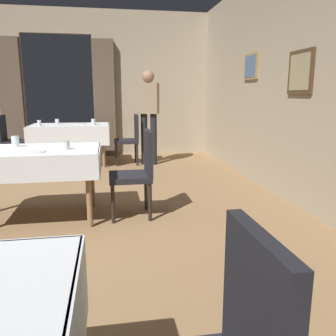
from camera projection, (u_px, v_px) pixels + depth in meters
name	position (u px, v px, depth m)	size (l,w,h in m)	color
ground	(13.00, 226.00, 3.49)	(10.08, 10.08, 0.00)	olive
wall_right	(317.00, 75.00, 3.71)	(0.16, 8.40, 3.00)	tan
wall_back	(59.00, 84.00, 7.21)	(6.40, 0.27, 3.00)	tan
dining_table_mid	(36.00, 158.00, 3.57)	(1.30, 0.89, 0.75)	olive
dining_table_far	(70.00, 130.00, 6.42)	(1.42, 0.95, 0.75)	olive
chair_mid_right	(138.00, 169.00, 3.70)	(0.44, 0.44, 0.93)	black
chair_far_left	(10.00, 138.00, 6.37)	(0.45, 0.44, 0.93)	black
chair_far_right	(130.00, 137.00, 6.52)	(0.44, 0.44, 0.93)	black
glass_mid_b	(66.00, 145.00, 3.52)	(0.08, 0.08, 0.08)	silver
glass_mid_c	(15.00, 141.00, 3.69)	(0.08, 0.08, 0.11)	silver
plate_mid_d	(34.00, 152.00, 3.35)	(0.23, 0.23, 0.01)	white
plate_far_a	(80.00, 123.00, 6.58)	(0.23, 0.23, 0.01)	white
glass_far_b	(93.00, 122.00, 6.31)	(0.08, 0.08, 0.11)	silver
glass_far_c	(57.00, 122.00, 6.44)	(0.07, 0.07, 0.10)	silver
glass_far_d	(39.00, 123.00, 6.08)	(0.07, 0.07, 0.11)	silver
person_waiter_by_doorway	(149.00, 110.00, 6.38)	(0.41, 0.33, 1.72)	black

